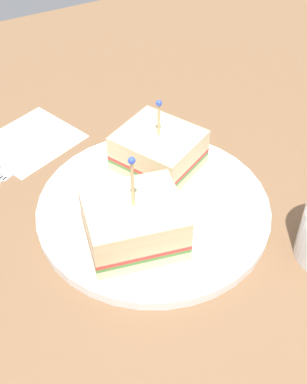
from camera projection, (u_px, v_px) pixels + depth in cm
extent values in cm
cube|color=brown|center=(154.00, 218.00, 58.74)|extent=(109.49, 109.49, 2.00)
cylinder|color=white|center=(154.00, 209.00, 57.64)|extent=(25.87, 25.87, 1.17)
cube|color=beige|center=(135.00, 236.00, 53.11)|extent=(11.00, 9.97, 1.24)
cube|color=#478438|center=(134.00, 231.00, 52.54)|extent=(11.00, 9.97, 0.40)
cube|color=red|center=(134.00, 228.00, 52.23)|extent=(11.00, 9.97, 0.50)
cube|color=#E0B784|center=(134.00, 220.00, 51.44)|extent=(11.00, 9.97, 1.80)
cube|color=beige|center=(133.00, 209.00, 50.39)|extent=(11.00, 9.97, 1.24)
cylinder|color=tan|center=(133.00, 186.00, 48.23)|extent=(0.30, 0.30, 6.22)
sphere|color=blue|center=(132.00, 161.00, 46.08)|extent=(0.70, 0.70, 0.70)
cube|color=beige|center=(158.00, 162.00, 61.69)|extent=(11.27, 11.68, 1.18)
cube|color=#478438|center=(158.00, 157.00, 61.15)|extent=(11.27, 11.68, 0.40)
cube|color=red|center=(158.00, 154.00, 60.84)|extent=(11.27, 11.68, 0.50)
cube|color=#E0B784|center=(159.00, 147.00, 60.19)|extent=(11.27, 11.68, 1.37)
cube|color=beige|center=(159.00, 139.00, 59.31)|extent=(11.27, 11.68, 1.18)
cylinder|color=tan|center=(159.00, 121.00, 57.63)|extent=(0.30, 0.30, 4.86)
sphere|color=blue|center=(159.00, 103.00, 55.95)|extent=(0.70, 0.70, 0.70)
cube|color=white|center=(31.00, 141.00, 67.33)|extent=(14.30, 13.67, 0.15)
cube|color=silver|center=(41.00, 146.00, 66.36)|extent=(6.90, 3.98, 0.35)
cube|color=silver|center=(9.00, 169.00, 63.08)|extent=(4.21, 3.61, 0.35)
cube|color=silver|center=(0.00, 182.00, 61.47)|extent=(1.86, 1.08, 0.35)
cube|color=silver|center=(21.00, 134.00, 68.17)|extent=(7.25, 3.00, 0.35)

